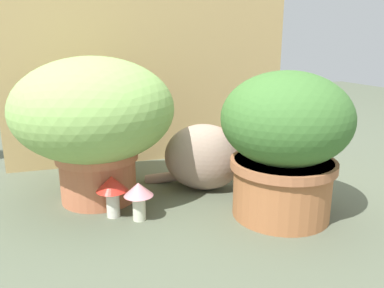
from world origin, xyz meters
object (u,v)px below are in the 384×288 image
(mushroom_ornament_red, at_px, (112,188))
(cat, at_px, (209,154))
(mushroom_ornament_pink, at_px, (139,194))
(grass_planter, at_px, (94,117))
(leafy_planter, at_px, (285,140))

(mushroom_ornament_red, bearing_deg, cat, 19.38)
(cat, height_order, mushroom_ornament_pink, cat)
(cat, relative_size, mushroom_ornament_pink, 3.29)
(grass_planter, bearing_deg, mushroom_ornament_pink, -63.25)
(grass_planter, xyz_separation_m, leafy_planter, (0.48, -0.27, -0.04))
(leafy_planter, relative_size, mushroom_ornament_pink, 3.74)
(cat, xyz_separation_m, mushroom_ornament_red, (-0.33, -0.12, -0.04))
(grass_planter, relative_size, mushroom_ornament_pink, 4.39)
(grass_planter, height_order, cat, grass_planter)
(cat, bearing_deg, mushroom_ornament_pink, -148.82)
(grass_planter, relative_size, mushroom_ornament_red, 3.96)
(mushroom_ornament_red, bearing_deg, mushroom_ornament_pink, -33.20)
(grass_planter, height_order, mushroom_ornament_pink, grass_planter)
(leafy_planter, height_order, mushroom_ornament_pink, leafy_planter)
(mushroom_ornament_pink, relative_size, mushroom_ornament_red, 0.90)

